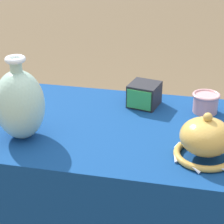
# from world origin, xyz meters

# --- Properties ---
(display_table) EXTENTS (1.33, 0.67, 0.77)m
(display_table) POSITION_xyz_m (0.00, -0.02, 0.69)
(display_table) COLOR #38383D
(display_table) RESTS_ON ground_plane
(vase_tall_bulbous) EXTENTS (0.17, 0.17, 0.30)m
(vase_tall_bulbous) POSITION_xyz_m (-0.31, -0.15, 0.90)
(vase_tall_bulbous) COLOR #A8CCB7
(vase_tall_bulbous) RESTS_ON display_table
(vase_dome_bell) EXTENTS (0.21, 0.21, 0.16)m
(vase_dome_bell) POSITION_xyz_m (0.32, -0.16, 0.84)
(vase_dome_bell) COLOR gold
(vase_dome_bell) RESTS_ON display_table
(mosaic_tile_box) EXTENTS (0.13, 0.14, 0.09)m
(mosaic_tile_box) POSITION_xyz_m (0.07, 0.20, 0.82)
(mosaic_tile_box) COLOR #232328
(mosaic_tile_box) RESTS_ON display_table
(cup_wide_rose) EXTENTS (0.11, 0.11, 0.08)m
(cup_wide_rose) POSITION_xyz_m (0.31, 0.19, 0.82)
(cup_wide_rose) COLOR #D19399
(cup_wide_rose) RESTS_ON display_table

